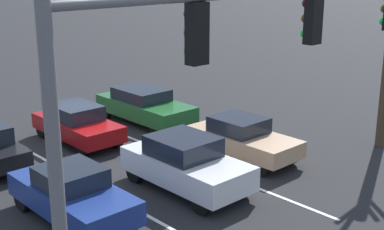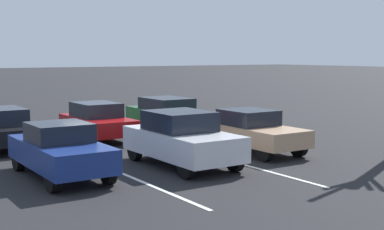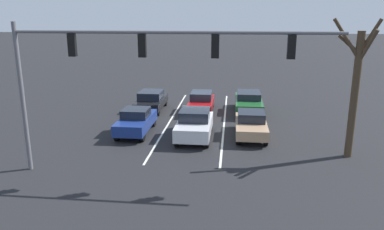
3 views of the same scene
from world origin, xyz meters
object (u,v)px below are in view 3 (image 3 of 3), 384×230
Objects in this scene: car_tan_leftlane_front at (251,124)px; traffic_signal_gantry at (128,59)px; bare_tree_near at (355,86)px; car_maroon_midlane_second at (201,102)px; car_navy_rightlane_front at (136,121)px; car_silver_midlane_front at (195,124)px; car_darkgreen_leftlane_second at (249,102)px; car_black_rightlane_second at (151,100)px.

traffic_signal_gantry is (5.55, 6.00, 4.44)m from car_tan_leftlane_front.
car_tan_leftlane_front is at bearing -29.74° from bare_tree_near.
bare_tree_near is (-8.17, 8.20, 2.86)m from car_maroon_midlane_second.
car_navy_rightlane_front reaches higher than car_tan_leftlane_front.
car_silver_midlane_front is at bearing -14.67° from bare_tree_near.
car_silver_midlane_front is at bearing 62.21° from car_darkgreen_leftlane_second.
bare_tree_near reaches higher than car_black_rightlane_second.
traffic_signal_gantry is at bearing 67.09° from car_silver_midlane_front.
car_navy_rightlane_front is 6.56m from car_maroon_midlane_second.
car_tan_leftlane_front is at bearing -179.36° from car_navy_rightlane_front.
bare_tree_near is at bearing 134.91° from car_maroon_midlane_second.
car_black_rightlane_second is 0.30× the size of traffic_signal_gantry.
car_silver_midlane_front is 1.01× the size of car_black_rightlane_second.
bare_tree_near is at bearing 119.16° from car_darkgreen_leftlane_second.
car_tan_leftlane_front is 6.19m from bare_tree_near.
car_darkgreen_leftlane_second is (-0.06, -5.71, 0.03)m from car_tan_leftlane_front.
car_silver_midlane_front is at bearing 10.70° from car_tan_leftlane_front.
traffic_signal_gantry is (2.15, 11.47, 4.43)m from car_maroon_midlane_second.
car_darkgreen_leftlane_second is at bearing -60.84° from bare_tree_near.
traffic_signal_gantry is 2.01× the size of bare_tree_near.
car_darkgreen_leftlane_second reaches higher than car_tan_leftlane_front.
car_tan_leftlane_front is at bearing -132.76° from traffic_signal_gantry.
bare_tree_near reaches higher than car_tan_leftlane_front.
car_navy_rightlane_front is 1.02× the size of car_tan_leftlane_front.
bare_tree_near is at bearing 165.33° from car_silver_midlane_front.
car_darkgreen_leftlane_second reaches higher than car_maroon_midlane_second.
bare_tree_near is at bearing 145.43° from car_black_rightlane_second.
car_darkgreen_leftlane_second is 1.14× the size of car_black_rightlane_second.
car_tan_leftlane_front is at bearing 142.51° from car_black_rightlane_second.
car_silver_midlane_front is at bearing 122.52° from car_black_rightlane_second.
car_black_rightlane_second reaches higher than car_tan_leftlane_front.
car_silver_midlane_front is 8.77m from bare_tree_near.
traffic_signal_gantry is at bearing 102.80° from car_navy_rightlane_front.
car_black_rightlane_second is (0.29, -5.59, -0.00)m from car_navy_rightlane_front.
car_navy_rightlane_front is 5.59m from car_black_rightlane_second.
car_silver_midlane_front reaches higher than car_black_rightlane_second.
car_darkgreen_leftlane_second is 1.16× the size of car_maroon_midlane_second.
car_tan_leftlane_front is 0.30× the size of traffic_signal_gantry.
car_darkgreen_leftlane_second is at bearing -176.08° from car_maroon_midlane_second.
traffic_signal_gantry reaches higher than car_navy_rightlane_front.
car_navy_rightlane_front is 0.30× the size of traffic_signal_gantry.
car_maroon_midlane_second is (0.13, -6.09, -0.08)m from car_silver_midlane_front.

